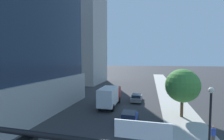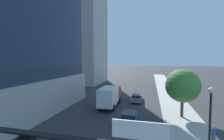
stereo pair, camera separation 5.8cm
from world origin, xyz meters
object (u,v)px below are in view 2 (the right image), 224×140
(street_tree, at_px, (183,86))
(pedestrian_blue_shirt, at_px, (213,135))
(construction_building, at_px, (81,24))
(car_gray, at_px, (137,98))
(box_truck, at_px, (110,96))
(street_lamp, at_px, (210,110))
(car_blue, at_px, (129,119))

(street_tree, relative_size, pedestrian_blue_shirt, 3.69)
(construction_building, xyz_separation_m, car_gray, (19.17, -19.27, -17.75))
(car_gray, bearing_deg, box_truck, -130.98)
(construction_building, height_order, street_lamp, construction_building)
(car_blue, bearing_deg, car_gray, 90.00)
(car_blue, relative_size, pedestrian_blue_shirt, 2.66)
(car_gray, height_order, pedestrian_blue_shirt, pedestrian_blue_shirt)
(construction_building, height_order, box_truck, construction_building)
(street_lamp, height_order, car_blue, street_lamp)
(car_blue, xyz_separation_m, pedestrian_blue_shirt, (7.41, -2.89, 0.30))
(street_lamp, relative_size, car_blue, 1.17)
(street_lamp, xyz_separation_m, pedestrian_blue_shirt, (0.73, 1.32, -2.54))
(street_lamp, height_order, pedestrian_blue_shirt, street_lamp)
(box_truck, bearing_deg, car_gray, 49.02)
(car_blue, bearing_deg, construction_building, 123.06)
(street_lamp, distance_m, car_gray, 16.13)
(box_truck, bearing_deg, street_tree, -13.18)
(car_gray, bearing_deg, car_blue, -90.00)
(street_tree, bearing_deg, pedestrian_blue_shirt, -78.88)
(car_gray, xyz_separation_m, pedestrian_blue_shirt, (7.41, -13.08, 0.32))
(street_tree, distance_m, box_truck, 10.39)
(car_gray, relative_size, box_truck, 0.66)
(construction_building, relative_size, street_lamp, 8.36)
(construction_building, xyz_separation_m, street_lamp, (25.85, -33.67, -14.90))
(construction_building, relative_size, pedestrian_blue_shirt, 26.01)
(street_lamp, relative_size, box_truck, 0.77)
(car_blue, xyz_separation_m, box_truck, (-3.73, 5.89, 1.09))
(car_blue, distance_m, box_truck, 7.06)
(box_truck, bearing_deg, car_blue, -57.61)
(street_lamp, bearing_deg, pedestrian_blue_shirt, 61.02)
(street_tree, height_order, car_blue, street_tree)
(street_lamp, bearing_deg, car_gray, 114.88)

